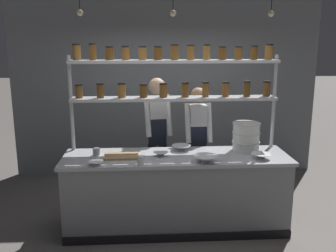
{
  "coord_description": "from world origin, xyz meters",
  "views": [
    {
      "loc": [
        -0.37,
        -4.25,
        2.25
      ],
      "look_at": [
        -0.09,
        0.2,
        1.24
      ],
      "focal_mm": 40.0,
      "sensor_mm": 36.0,
      "label": 1
    }
  ],
  "objects": [
    {
      "name": "serving_cup_front",
      "position": [
        -0.95,
        0.07,
        0.96
      ],
      "size": [
        0.08,
        0.08,
        0.09
      ],
      "color": "#B2B7BC",
      "rests_on": "prep_counter"
    },
    {
      "name": "prep_bowl_center_front",
      "position": [
        0.31,
        -0.27,
        0.96
      ],
      "size": [
        0.28,
        0.28,
        0.08
      ],
      "color": "silver",
      "rests_on": "prep_counter"
    },
    {
      "name": "ground_plane",
      "position": [
        0.0,
        0.0,
        0.0
      ],
      "size": [
        40.0,
        40.0,
        0.0
      ],
      "primitive_type": "plane",
      "color": "slate"
    },
    {
      "name": "container_stack",
      "position": [
        0.88,
        0.16,
        1.1
      ],
      "size": [
        0.34,
        0.34,
        0.36
      ],
      "color": "white",
      "rests_on": "prep_counter"
    },
    {
      "name": "prep_bowl_far_left",
      "position": [
        -0.18,
        -0.0,
        0.94
      ],
      "size": [
        0.18,
        0.18,
        0.05
      ],
      "color": "silver",
      "rests_on": "prep_counter"
    },
    {
      "name": "back_wall",
      "position": [
        0.0,
        2.03,
        1.56
      ],
      "size": [
        5.09,
        0.12,
        3.13
      ],
      "primitive_type": "cube",
      "color": "gray",
      "rests_on": "ground_plane"
    },
    {
      "name": "prep_bowl_near_right",
      "position": [
        0.97,
        -0.18,
        0.95
      ],
      "size": [
        0.23,
        0.23,
        0.06
      ],
      "color": "white",
      "rests_on": "prep_counter"
    },
    {
      "name": "chef_left",
      "position": [
        -0.2,
        0.76,
        1.03
      ],
      "size": [
        0.4,
        0.33,
        1.77
      ],
      "rotation": [
        0.0,
        0.0,
        0.17
      ],
      "color": "black",
      "rests_on": "ground_plane"
    },
    {
      "name": "spice_shelf_unit",
      "position": [
        -0.0,
        0.33,
        1.77
      ],
      "size": [
        2.57,
        0.28,
        2.23
      ],
      "color": "#B7BABF",
      "rests_on": "ground_plane"
    },
    {
      "name": "prep_bowl_near_left",
      "position": [
        -0.91,
        -0.3,
        0.94
      ],
      "size": [
        0.17,
        0.17,
        0.05
      ],
      "color": "white",
      "rests_on": "prep_counter"
    },
    {
      "name": "prep_counter",
      "position": [
        0.0,
        -0.0,
        0.46
      ],
      "size": [
        2.69,
        0.76,
        0.92
      ],
      "color": "gray",
      "rests_on": "ground_plane"
    },
    {
      "name": "pendant_light_row",
      "position": [
        -0.02,
        0.0,
        2.57
      ],
      "size": [
        2.17,
        0.07,
        0.56
      ],
      "color": "black"
    },
    {
      "name": "cutting_board",
      "position": [
        -0.65,
        -0.02,
        0.93
      ],
      "size": [
        0.4,
        0.26,
        0.02
      ],
      "color": "#A88456",
      "rests_on": "prep_counter"
    },
    {
      "name": "chef_center",
      "position": [
        0.34,
        0.64,
        0.95
      ],
      "size": [
        0.37,
        0.29,
        1.65
      ],
      "rotation": [
        0.0,
        0.0,
        0.03
      ],
      "color": "black",
      "rests_on": "ground_plane"
    },
    {
      "name": "serving_cup_by_board",
      "position": [
        -0.42,
        -0.32,
        0.97
      ],
      "size": [
        0.07,
        0.07,
        0.11
      ],
      "color": "silver",
      "rests_on": "prep_counter"
    },
    {
      "name": "prep_bowl_center_back",
      "position": [
        0.08,
        0.22,
        0.95
      ],
      "size": [
        0.24,
        0.24,
        0.06
      ],
      "color": "silver",
      "rests_on": "prep_counter"
    }
  ]
}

